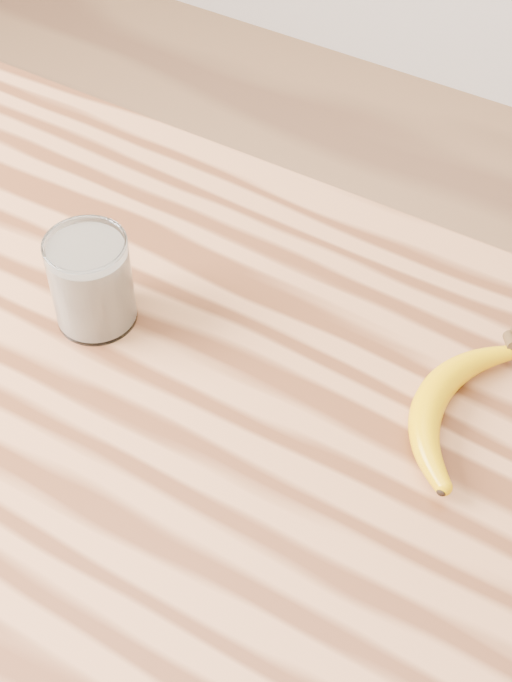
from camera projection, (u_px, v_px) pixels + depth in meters
The scene contains 3 objects.
table at pixel (107, 465), 1.03m from camera, with size 1.20×0.80×0.90m.
smoothie_glass at pixel (91, 282), 0.96m from camera, with size 0.08×0.08×0.11m.
banana at pixel (431, 398), 0.90m from camera, with size 0.10×0.26×0.03m, color #E2A900, non-canonical shape.
Camera 1 is at (0.44, -0.41, 1.63)m, focal length 50.00 mm.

